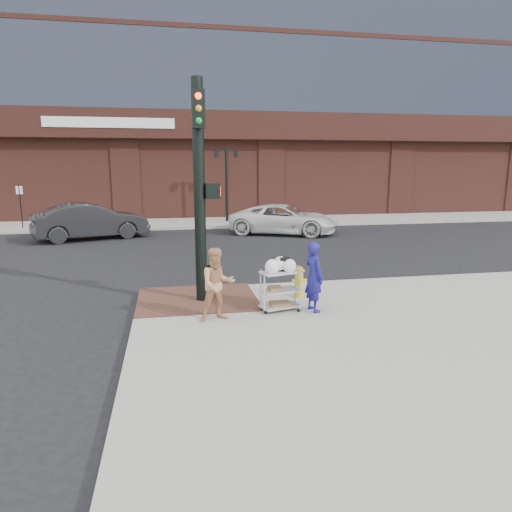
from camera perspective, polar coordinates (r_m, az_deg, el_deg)
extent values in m
plane|color=black|center=(10.23, -3.60, -7.42)|extent=(220.00, 220.00, 0.00)
cube|color=gray|center=(43.92, 7.52, 7.06)|extent=(65.00, 36.00, 0.15)
cube|color=#502D25|center=(10.99, -7.32, -5.31)|extent=(2.80, 2.40, 0.01)
cube|color=#582B22|center=(42.50, -2.22, 26.15)|extent=(42.00, 26.00, 28.00)
cylinder|color=black|center=(25.84, -3.69, 8.80)|extent=(0.16, 0.16, 4.00)
cube|color=black|center=(25.82, -3.74, 13.02)|extent=(1.20, 0.06, 0.06)
cube|color=black|center=(25.76, -4.98, 12.56)|extent=(0.22, 0.22, 0.35)
cube|color=black|center=(25.89, -2.50, 12.58)|extent=(0.22, 0.22, 0.35)
cylinder|color=black|center=(25.77, -27.33, 5.55)|extent=(0.05, 0.05, 2.20)
cylinder|color=black|center=(10.46, -7.08, 7.76)|extent=(0.26, 0.26, 5.00)
cube|color=black|center=(10.48, -5.43, 8.08)|extent=(0.32, 0.28, 0.34)
cube|color=#FF260C|center=(10.50, -4.56, 8.10)|extent=(0.02, 0.18, 0.22)
cube|color=black|center=(10.23, -7.23, 17.78)|extent=(0.28, 0.18, 0.80)
imported|color=navy|center=(9.93, 7.27, -2.58)|extent=(0.49, 0.63, 1.53)
imported|color=tan|center=(9.32, -4.84, -3.54)|extent=(0.83, 0.70, 1.50)
imported|color=black|center=(21.72, -19.96, 4.12)|extent=(5.22, 3.25, 1.62)
imported|color=silver|center=(22.00, 3.46, 4.60)|extent=(5.62, 4.20, 1.42)
cube|color=#A3A2A8|center=(9.86, 3.08, -2.03)|extent=(0.95, 0.68, 0.03)
cube|color=#A3A2A8|center=(9.96, 3.06, -4.31)|extent=(0.95, 0.68, 0.03)
cube|color=#A3A2A8|center=(10.06, 3.04, -6.23)|extent=(0.95, 0.68, 0.03)
cube|color=black|center=(9.89, 3.56, -1.09)|extent=(0.21, 0.13, 0.30)
cube|color=brown|center=(9.92, 2.42, -4.08)|extent=(0.28, 0.32, 0.08)
cube|color=brown|center=(10.04, 3.04, -5.97)|extent=(0.43, 0.34, 0.07)
cylinder|color=gold|center=(11.13, 5.42, -4.89)|extent=(0.25, 0.25, 0.07)
cylinder|color=gold|center=(11.04, 5.45, -3.30)|extent=(0.18, 0.18, 0.55)
sphere|color=gold|center=(10.97, 5.48, -1.78)|extent=(0.20, 0.20, 0.20)
cylinder|color=gold|center=(11.03, 5.45, -3.08)|extent=(0.36, 0.08, 0.08)
cube|color=red|center=(25.44, -21.39, 4.51)|extent=(0.43, 0.40, 0.91)
cube|color=#172597|center=(25.03, -22.46, 4.58)|extent=(0.53, 0.49, 1.13)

